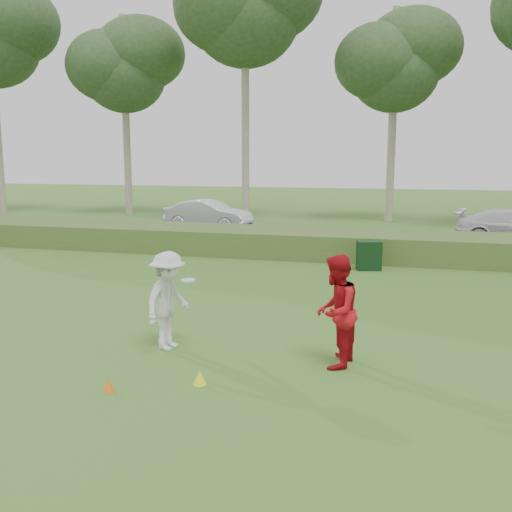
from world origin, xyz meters
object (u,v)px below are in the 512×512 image
(cone_yellow, at_px, (200,377))
(utility_cabinet, at_px, (369,256))
(player_red, at_px, (336,311))
(cone_orange, at_px, (109,385))
(car_mid, at_px, (209,215))
(player_white, at_px, (168,301))

(cone_yellow, bearing_deg, utility_cabinet, 80.18)
(player_red, height_order, utility_cabinet, player_red)
(cone_orange, relative_size, utility_cabinet, 0.21)
(utility_cabinet, bearing_deg, cone_yellow, -116.72)
(cone_yellow, xyz_separation_m, car_mid, (-6.73, 18.41, 0.66))
(cone_yellow, bearing_deg, player_red, 35.85)
(player_white, relative_size, utility_cabinet, 1.98)
(cone_orange, bearing_deg, car_mid, 106.07)
(player_red, distance_m, car_mid, 19.10)
(player_red, bearing_deg, utility_cabinet, -172.64)
(utility_cabinet, distance_m, car_mid, 11.81)
(cone_yellow, height_order, utility_cabinet, utility_cabinet)
(player_red, relative_size, cone_yellow, 8.42)
(player_white, relative_size, cone_orange, 9.36)
(player_white, distance_m, utility_cabinet, 9.25)
(player_white, relative_size, cone_yellow, 7.99)
(utility_cabinet, xyz_separation_m, car_mid, (-8.51, 8.19, 0.31))
(player_red, xyz_separation_m, utility_cabinet, (-0.16, 8.83, -0.51))
(player_white, xyz_separation_m, car_mid, (-5.55, 16.94, -0.14))
(cone_yellow, bearing_deg, cone_orange, -153.23)
(cone_yellow, bearing_deg, player_white, 128.90)
(car_mid, bearing_deg, player_red, -145.75)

